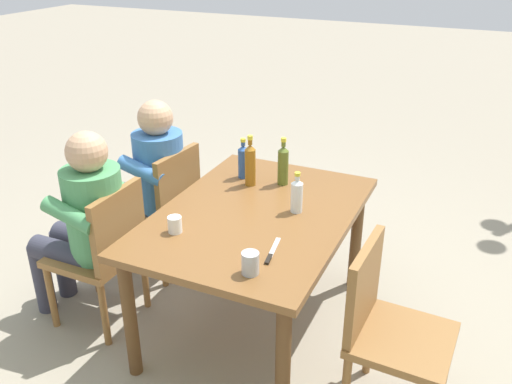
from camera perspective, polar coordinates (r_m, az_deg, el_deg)
ground_plane at (r=3.33m, az=0.00°, el=-13.52°), size 24.00×24.00×0.00m
dining_table at (r=2.97m, az=0.00°, el=-3.74°), size 1.40×0.99×0.74m
chair_near_right at (r=3.20m, az=-15.53°, el=-5.75°), size 0.44×0.44×0.87m
chair_near_left at (r=3.63m, az=-9.44°, el=-1.21°), size 0.48×0.48×0.87m
chair_far_right at (r=2.62m, az=13.45°, el=-13.28°), size 0.46×0.46×0.87m
person_in_white_shirt at (r=3.19m, az=-17.40°, el=-2.70°), size 0.47×0.61×1.18m
person_in_plaid_shirt at (r=3.62m, az=-11.00°, el=1.53°), size 0.47×0.61×1.18m
bottle_clear at (r=2.90m, az=4.28°, el=-0.30°), size 0.06×0.06×0.23m
bottle_olive at (r=3.21m, az=2.85°, el=2.90°), size 0.06×0.06×0.29m
bottle_amber at (r=3.19m, az=-0.61°, el=2.95°), size 0.06×0.06×0.31m
bottle_blue at (r=3.30m, az=-1.34°, el=3.28°), size 0.06×0.06×0.25m
cup_steel at (r=2.40m, az=-0.60°, el=-7.44°), size 0.08×0.08×0.10m
cup_white at (r=2.74m, az=-8.48°, el=-3.38°), size 0.07×0.07×0.08m
table_knife at (r=2.56m, az=1.65°, el=-6.34°), size 0.24×0.06×0.01m
backpack_by_near_side at (r=4.27m, az=4.93°, el=-1.01°), size 0.29×0.24×0.41m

